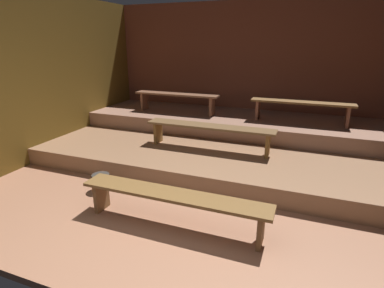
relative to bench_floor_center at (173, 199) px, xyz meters
name	(u,v)px	position (x,y,z in m)	size (l,w,h in m)	color
ground	(211,174)	(-0.06, 1.58, -0.37)	(6.71, 5.59, 0.08)	#9D694D
wall_back	(246,70)	(-0.06, 4.00, 1.06)	(6.71, 0.06, 2.78)	brown
wall_left	(53,76)	(-3.05, 1.58, 1.06)	(0.06, 5.59, 2.78)	brown
platform_lower	(224,148)	(-0.06, 2.37, -0.19)	(5.91, 3.20, 0.28)	#916849
platform_middle	(235,123)	(-0.06, 3.17, 0.08)	(5.91, 1.59, 0.28)	#9C6F59
bench_floor_center	(173,199)	(0.00, 0.00, 0.00)	(2.18, 0.31, 0.41)	brown
bench_lower_center	(210,130)	(-0.19, 1.86, 0.28)	(2.13, 0.31, 0.41)	brown
bench_middle_left	(177,97)	(-1.29, 3.05, 0.55)	(1.78, 0.31, 0.41)	brown
bench_middle_right	(301,106)	(1.16, 3.05, 0.55)	(1.78, 0.31, 0.41)	brown
pail_floor	(101,182)	(-1.30, 0.42, -0.21)	(0.24, 0.24, 0.24)	#332D28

